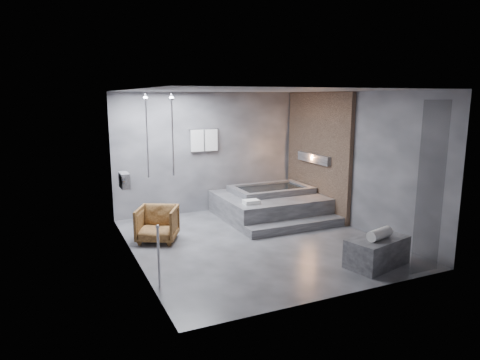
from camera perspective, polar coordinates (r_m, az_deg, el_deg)
name	(u,v)px	position (r m, az deg, el deg)	size (l,w,h in m)	color
room	(270,148)	(8.18, 3.98, 4.29)	(5.00, 5.04, 2.82)	#333336
tub_deck	(269,205)	(9.81, 3.89, -3.39)	(2.20, 2.00, 0.50)	#39393B
tub_step	(296,226)	(8.87, 7.50, -6.10)	(2.20, 0.36, 0.18)	#39393B
concrete_bench	(377,252)	(7.33, 17.78, -9.09)	(1.03, 0.57, 0.46)	#353537
driftwood_chair	(157,224)	(8.24, -10.96, -5.78)	(0.71, 0.73, 0.67)	#402610
rolled_towel	(380,234)	(7.18, 18.12, -6.85)	(0.17, 0.17, 0.48)	white
deck_towel	(251,202)	(8.89, 1.50, -2.94)	(0.32, 0.23, 0.09)	white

